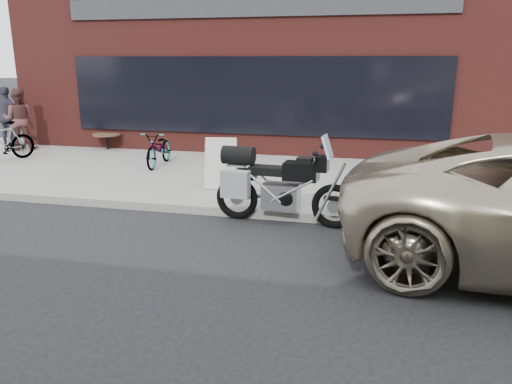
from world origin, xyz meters
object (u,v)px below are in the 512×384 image
bicycle_rear (3,142)px  cafe_patron_left (19,119)px  cafe_table (107,135)px  bicycle_front (159,149)px  motorcycle (275,185)px  cafe_patron_right (7,117)px  sandwich_sign (221,162)px

bicycle_rear → cafe_patron_left: 1.72m
cafe_table → bicycle_front: bearing=-36.4°
bicycle_rear → cafe_table: bearing=75.4°
motorcycle → cafe_patron_left: cafe_patron_left is taller
bicycle_rear → bicycle_front: bearing=28.4°
bicycle_front → cafe_table: bicycle_front is taller
motorcycle → cafe_table: (-5.79, 4.91, -0.09)m
cafe_patron_right → sandwich_sign: bearing=164.0°
sandwich_sign → cafe_table: (-4.40, 3.34, -0.08)m
cafe_patron_right → cafe_patron_left: bearing=156.9°
motorcycle → bicycle_front: bearing=141.4°
bicycle_rear → sandwich_sign: sandwich_sign is taller
bicycle_front → cafe_table: 2.93m
cafe_table → cafe_patron_left: cafe_patron_left is taller
motorcycle → cafe_patron_left: 9.19m
sandwich_sign → bicycle_front: bearing=133.7°
motorcycle → cafe_table: bearing=143.8°
bicycle_front → cafe_patron_left: cafe_patron_left is taller
bicycle_front → bicycle_rear: 4.01m
sandwich_sign → cafe_table: sandwich_sign is taller
bicycle_front → cafe_table: (-2.36, 1.74, -0.00)m
bicycle_front → bicycle_rear: bicycle_rear is taller
bicycle_rear → cafe_table: (1.63, 2.15, -0.08)m
sandwich_sign → cafe_patron_left: (-6.72, 2.74, 0.36)m
motorcycle → bicycle_front: (-3.43, 3.17, -0.08)m
bicycle_front → sandwich_sign: (2.05, -1.60, 0.08)m
sandwich_sign → cafe_table: 5.53m
bicycle_rear → cafe_patron_left: (-0.69, 1.54, 0.37)m
motorcycle → bicycle_rear: size_ratio=1.47×
bicycle_rear → sandwich_sign: (6.03, -1.20, 0.01)m
bicycle_front → sandwich_sign: size_ratio=1.60×
bicycle_rear → sandwich_sign: size_ratio=1.64×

